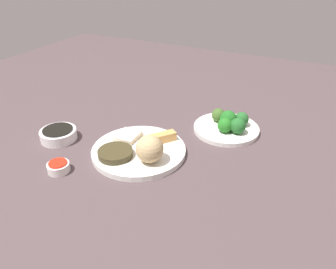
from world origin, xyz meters
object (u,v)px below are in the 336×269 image
sauce_ramekin_sweet_and_sour (59,167)px  broccoli_plate (226,129)px  main_plate (139,151)px  soy_sauce_bowl (59,135)px

sauce_ramekin_sweet_and_sour → broccoli_plate: bearing=-39.1°
main_plate → sauce_ramekin_sweet_and_sour: 0.22m
main_plate → soy_sauce_bowl: 0.26m
soy_sauce_bowl → sauce_ramekin_sweet_and_sour: 0.17m
main_plate → sauce_ramekin_sweet_and_sour: (-0.16, 0.14, 0.00)m
main_plate → broccoli_plate: main_plate is taller
main_plate → soy_sauce_bowl: soy_sauce_bowl is taller
broccoli_plate → soy_sauce_bowl: 0.52m
broccoli_plate → main_plate: bearing=142.6°
main_plate → broccoli_plate: (0.24, -0.18, -0.00)m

